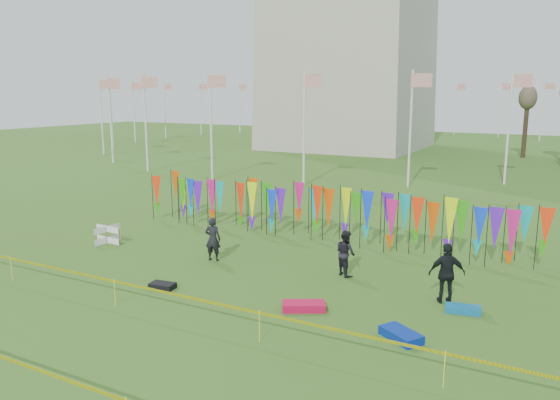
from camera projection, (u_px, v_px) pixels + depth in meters
The scene contains 13 objects.
ground at pixel (208, 297), 17.66m from camera, with size 160.00×160.00×0.00m, color #325718.
flagpole_ring at pixel (348, 114), 64.85m from camera, with size 57.40×56.16×8.00m.
banner_row at pixel (320, 207), 24.31m from camera, with size 18.64×0.64×2.36m.
caution_tape_near at pixel (161, 293), 15.87m from camera, with size 26.00×0.02×0.90m.
caution_tape_far at pixel (14, 363), 11.75m from camera, with size 26.00×0.02×0.90m.
box_kite at pixel (108, 234), 23.85m from camera, with size 0.72×0.72×0.80m.
person_left at pixel (213, 239), 21.34m from camera, with size 0.63×0.46×1.74m, color black.
person_mid at pixel (345, 253), 19.61m from camera, with size 0.81×0.50×1.66m, color black.
person_right at pixel (447, 273), 17.00m from camera, with size 1.13×0.64×1.93m, color black.
kite_bag_blue at pixel (401, 335), 14.61m from camera, with size 1.16×0.61×0.24m, color #092796.
kite_bag_red at pixel (304, 306), 16.58m from camera, with size 1.30×0.59×0.24m, color #C90D3E.
kite_bag_black at pixel (162, 286), 18.39m from camera, with size 0.84×0.49×0.19m, color black.
kite_bag_teal at pixel (463, 309), 16.41m from camera, with size 1.02×0.49×0.20m, color #0B65A5.
Camera 1 is at (9.99, -13.61, 6.51)m, focal length 35.00 mm.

